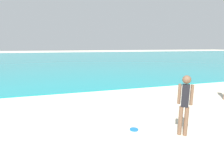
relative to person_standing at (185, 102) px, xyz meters
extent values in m
cube|color=teal|center=(-1.30, 35.38, -0.90)|extent=(160.00, 60.00, 0.06)
cylinder|color=brown|center=(0.06, -0.04, -0.53)|extent=(0.11, 0.11, 0.80)
cylinder|color=brown|center=(-0.06, 0.04, -0.53)|extent=(0.11, 0.11, 0.80)
cube|color=black|center=(0.00, 0.00, 0.17)|extent=(0.22, 0.20, 0.60)
sphere|color=brown|center=(0.00, 0.00, 0.60)|extent=(0.22, 0.22, 0.22)
cylinder|color=brown|center=(0.12, -0.09, 0.21)|extent=(0.08, 0.08, 0.54)
cylinder|color=brown|center=(-0.12, 0.09, 0.21)|extent=(0.08, 0.08, 0.54)
cylinder|color=blue|center=(-1.13, 0.66, -0.92)|extent=(0.25, 0.25, 0.03)
camera|label=1|loc=(-3.16, -3.74, 1.44)|focal=28.85mm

